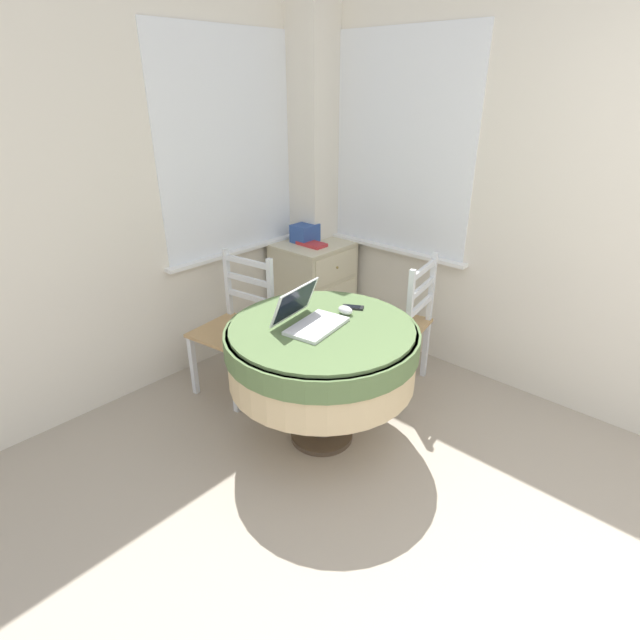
{
  "coord_description": "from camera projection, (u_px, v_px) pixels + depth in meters",
  "views": [
    {
      "loc": [
        -1.18,
        0.32,
        1.87
      ],
      "look_at": [
        0.71,
        2.04,
        0.65
      ],
      "focal_mm": 28.0,
      "sensor_mm": 36.0,
      "label": 1
    }
  ],
  "objects": [
    {
      "name": "corner_room_shell",
      "position": [
        371.0,
        202.0,
        2.74
      ],
      "size": [
        4.09,
        5.0,
        2.55
      ],
      "color": "silver",
      "rests_on": "ground_plane"
    },
    {
      "name": "round_dining_table",
      "position": [
        322.0,
        350.0,
        2.67
      ],
      "size": [
        1.03,
        1.03,
        0.72
      ],
      "color": "#4C3D2D",
      "rests_on": "ground_plane"
    },
    {
      "name": "laptop",
      "position": [
        309.0,
        317.0,
        2.59
      ],
      "size": [
        0.38,
        0.33,
        0.21
      ],
      "color": "silver",
      "rests_on": "round_dining_table"
    },
    {
      "name": "computer_mouse",
      "position": [
        345.0,
        310.0,
        2.73
      ],
      "size": [
        0.06,
        0.09,
        0.05
      ],
      "color": "white",
      "rests_on": "round_dining_table"
    },
    {
      "name": "cell_phone",
      "position": [
        353.0,
        307.0,
        2.81
      ],
      "size": [
        0.1,
        0.13,
        0.01
      ],
      "color": "black",
      "rests_on": "round_dining_table"
    },
    {
      "name": "dining_chair_near_back_window",
      "position": [
        236.0,
        328.0,
        3.23
      ],
      "size": [
        0.48,
        0.48,
        0.9
      ],
      "color": "tan",
      "rests_on": "ground_plane"
    },
    {
      "name": "dining_chair_near_right_window",
      "position": [
        398.0,
        325.0,
        3.27
      ],
      "size": [
        0.49,
        0.5,
        0.9
      ],
      "color": "tan",
      "rests_on": "ground_plane"
    },
    {
      "name": "corner_cabinet",
      "position": [
        313.0,
        289.0,
        3.99
      ],
      "size": [
        0.55,
        0.51,
        0.76
      ],
      "color": "beige",
      "rests_on": "ground_plane"
    },
    {
      "name": "storage_box",
      "position": [
        305.0,
        233.0,
        3.82
      ],
      "size": [
        0.19,
        0.15,
        0.13
      ],
      "color": "#2D4C93",
      "rests_on": "corner_cabinet"
    },
    {
      "name": "book_on_cabinet",
      "position": [
        312.0,
        244.0,
        3.75
      ],
      "size": [
        0.12,
        0.22,
        0.02
      ],
      "color": "#BC3338",
      "rests_on": "corner_cabinet"
    }
  ]
}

